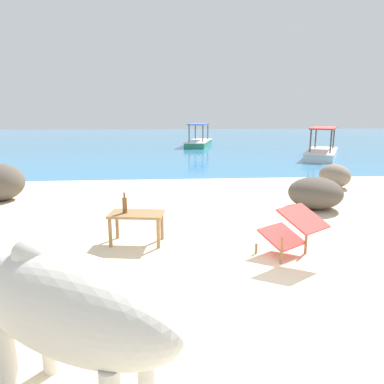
{
  "coord_description": "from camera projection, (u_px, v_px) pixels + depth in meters",
  "views": [
    {
      "loc": [
        -0.93,
        -2.98,
        1.89
      ],
      "look_at": [
        -0.45,
        3.0,
        0.55
      ],
      "focal_mm": 33.1,
      "sensor_mm": 36.0,
      "label": 1
    }
  ],
  "objects": [
    {
      "name": "sand_beach",
      "position": [
        264.0,
        313.0,
        3.38
      ],
      "size": [
        18.0,
        14.0,
        0.04
      ],
      "primitive_type": "cube",
      "color": "beige",
      "rests_on": "ground"
    },
    {
      "name": "water_surface",
      "position": [
        177.0,
        141.0,
        24.78
      ],
      "size": [
        60.0,
        36.0,
        0.03
      ],
      "primitive_type": "cube",
      "color": "teal",
      "rests_on": "ground"
    },
    {
      "name": "cow",
      "position": [
        63.0,
        303.0,
        2.13
      ],
      "size": [
        1.87,
        1.4,
        1.11
      ],
      "rotation": [
        0.0,
        0.0,
        2.57
      ],
      "color": "beige",
      "rests_on": "sand_beach"
    },
    {
      "name": "low_bench_table",
      "position": [
        137.0,
        218.0,
        5.07
      ],
      "size": [
        0.81,
        0.54,
        0.46
      ],
      "rotation": [
        0.0,
        0.0,
        -0.14
      ],
      "color": "olive",
      "rests_on": "sand_beach"
    },
    {
      "name": "bottle",
      "position": [
        125.0,
        205.0,
        5.04
      ],
      "size": [
        0.07,
        0.07,
        0.3
      ],
      "color": "brown",
      "rests_on": "low_bench_table"
    },
    {
      "name": "deck_chair_near",
      "position": [
        292.0,
        229.0,
        4.57
      ],
      "size": [
        0.87,
        0.93,
        0.68
      ],
      "rotation": [
        0.0,
        0.0,
        2.16
      ],
      "color": "olive",
      "rests_on": "sand_beach"
    },
    {
      "name": "shore_rock_large",
      "position": [
        315.0,
        193.0,
        7.0
      ],
      "size": [
        1.18,
        1.19,
        0.62
      ],
      "primitive_type": "ellipsoid",
      "rotation": [
        0.0,
        0.0,
        1.44
      ],
      "color": "brown",
      "rests_on": "sand_beach"
    },
    {
      "name": "shore_rock_medium",
      "position": [
        335.0,
        176.0,
        9.03
      ],
      "size": [
        0.79,
        1.01,
        0.58
      ],
      "primitive_type": "ellipsoid",
      "rotation": [
        0.0,
        0.0,
        1.69
      ],
      "color": "gray",
      "rests_on": "sand_beach"
    },
    {
      "name": "boat_green",
      "position": [
        199.0,
        141.0,
        20.57
      ],
      "size": [
        2.02,
        3.84,
        1.29
      ],
      "rotation": [
        0.0,
        0.0,
        1.32
      ],
      "color": "#338E66",
      "rests_on": "water_surface"
    },
    {
      "name": "boat_white",
      "position": [
        322.0,
        151.0,
        15.19
      ],
      "size": [
        2.78,
        3.78,
        1.29
      ],
      "rotation": [
        0.0,
        0.0,
        1.07
      ],
      "color": "white",
      "rests_on": "water_surface"
    }
  ]
}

